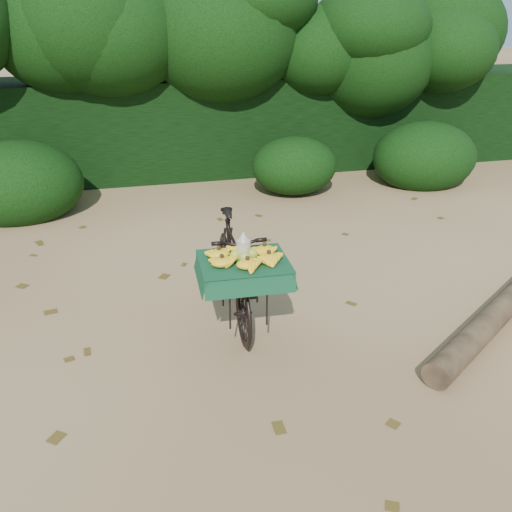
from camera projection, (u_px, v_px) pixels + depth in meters
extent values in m
plane|color=tan|center=(282.00, 333.00, 5.44)|extent=(80.00, 80.00, 0.00)
imported|color=black|center=(233.00, 269.00, 5.51)|extent=(0.59, 1.84, 1.10)
cube|color=black|center=(244.00, 263.00, 4.83)|extent=(0.41, 0.50, 0.03)
cube|color=#144D2B|center=(244.00, 261.00, 4.82)|extent=(0.81, 0.69, 0.01)
ellipsoid|color=#96A828|center=(252.00, 254.00, 4.81)|extent=(0.11, 0.08, 0.12)
ellipsoid|color=#96A828|center=(242.00, 252.00, 4.86)|extent=(0.11, 0.08, 0.12)
ellipsoid|color=#96A828|center=(235.00, 256.00, 4.78)|extent=(0.11, 0.08, 0.12)
ellipsoid|color=#96A828|center=(245.00, 258.00, 4.74)|extent=(0.11, 0.08, 0.12)
cylinder|color=#EAE5C6|center=(243.00, 249.00, 4.79)|extent=(0.13, 0.13, 0.16)
cylinder|color=brown|center=(510.00, 301.00, 5.77)|extent=(3.11, 2.20, 0.26)
cube|color=black|center=(191.00, 125.00, 10.63)|extent=(26.00, 1.80, 1.80)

